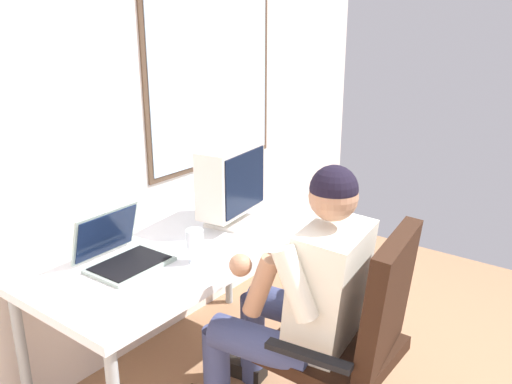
{
  "coord_description": "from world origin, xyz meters",
  "views": [
    {
      "loc": [
        -1.64,
        0.1,
        1.74
      ],
      "look_at": [
        0.03,
        1.37,
        1.05
      ],
      "focal_mm": 37.27,
      "sensor_mm": 36.0,
      "label": 1
    }
  ],
  "objects": [
    {
      "name": "wall_rear",
      "position": [
        0.03,
        2.18,
        1.34
      ],
      "size": [
        4.47,
        0.08,
        2.67
      ],
      "color": "silver",
      "rests_on": "ground"
    },
    {
      "name": "laptop",
      "position": [
        -0.34,
        1.83,
        0.79
      ],
      "size": [
        0.33,
        0.31,
        0.23
      ],
      "color": "gray",
      "rests_on": "desk"
    },
    {
      "name": "person_seated",
      "position": [
        0.04,
        1.15,
        0.63
      ],
      "size": [
        0.57,
        0.8,
        1.21
      ],
      "color": "#3B4471",
      "rests_on": "ground"
    },
    {
      "name": "office_chair",
      "position": [
        0.07,
        0.88,
        0.55
      ],
      "size": [
        0.62,
        0.61,
        0.98
      ],
      "color": "black",
      "rests_on": "ground"
    },
    {
      "name": "desk",
      "position": [
        -0.02,
        1.75,
        0.67
      ],
      "size": [
        1.49,
        0.75,
        0.73
      ],
      "color": "#919A9F",
      "rests_on": "ground"
    },
    {
      "name": "crt_monitor",
      "position": [
        0.31,
        1.74,
        0.96
      ],
      "size": [
        0.42,
        0.22,
        0.4
      ],
      "color": "beige",
      "rests_on": "desk"
    },
    {
      "name": "wine_glass",
      "position": [
        -0.14,
        1.57,
        0.83
      ],
      "size": [
        0.07,
        0.07,
        0.15
      ],
      "color": "silver",
      "rests_on": "desk"
    }
  ]
}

